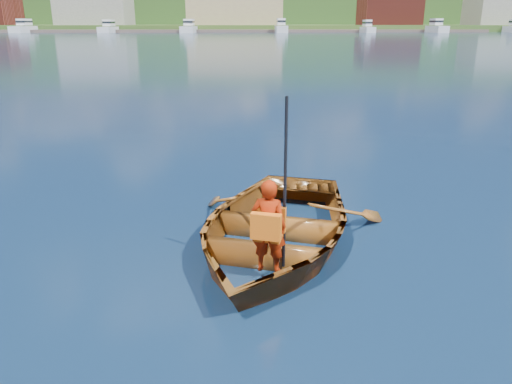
{
  "coord_description": "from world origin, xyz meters",
  "views": [
    {
      "loc": [
        -1.18,
        -6.33,
        2.84
      ],
      "look_at": [
        -1.08,
        -0.23,
        0.76
      ],
      "focal_mm": 35.0,
      "sensor_mm": 36.0,
      "label": 1
    }
  ],
  "objects_px": {
    "dock": "(227,31)",
    "marina_yachts": "(278,28)",
    "child_paddler": "(269,226)",
    "rowboat": "(273,227)"
  },
  "relations": [
    {
      "from": "child_paddler",
      "to": "dock",
      "type": "bearing_deg",
      "value": 92.34
    },
    {
      "from": "marina_yachts",
      "to": "rowboat",
      "type": "bearing_deg",
      "value": -93.41
    },
    {
      "from": "marina_yachts",
      "to": "child_paddler",
      "type": "bearing_deg",
      "value": -93.43
    },
    {
      "from": "dock",
      "to": "rowboat",
      "type": "bearing_deg",
      "value": -87.61
    },
    {
      "from": "rowboat",
      "to": "marina_yachts",
      "type": "distance_m",
      "value": 143.82
    },
    {
      "from": "child_paddler",
      "to": "rowboat",
      "type": "bearing_deg",
      "value": 83.68
    },
    {
      "from": "rowboat",
      "to": "dock",
      "type": "height_order",
      "value": "dock"
    },
    {
      "from": "rowboat",
      "to": "marina_yachts",
      "type": "xyz_separation_m",
      "value": [
        8.56,
        143.56,
        1.1
      ]
    },
    {
      "from": "dock",
      "to": "marina_yachts",
      "type": "height_order",
      "value": "marina_yachts"
    },
    {
      "from": "child_paddler",
      "to": "dock",
      "type": "distance_m",
      "value": 149.26
    }
  ]
}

